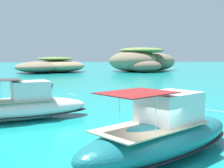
{
  "coord_description": "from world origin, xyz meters",
  "views": [
    {
      "loc": [
        -3.12,
        -11.67,
        4.86
      ],
      "look_at": [
        -0.29,
        18.08,
        1.91
      ],
      "focal_mm": 46.91,
      "sensor_mm": 36.0,
      "label": 1
    }
  ],
  "objects_px": {
    "motorboat_white": "(25,107)",
    "motorboat_teal": "(163,135)",
    "islet_small": "(54,66)",
    "islet_large": "(141,61)"
  },
  "relations": [
    {
      "from": "motorboat_white",
      "to": "motorboat_teal",
      "type": "height_order",
      "value": "motorboat_teal"
    },
    {
      "from": "islet_large",
      "to": "islet_small",
      "type": "xyz_separation_m",
      "value": [
        -26.14,
        -3.41,
        -1.38
      ]
    },
    {
      "from": "motorboat_white",
      "to": "motorboat_teal",
      "type": "relative_size",
      "value": 1.0
    },
    {
      "from": "motorboat_white",
      "to": "islet_small",
      "type": "bearing_deg",
      "value": 93.91
    },
    {
      "from": "motorboat_teal",
      "to": "motorboat_white",
      "type": "bearing_deg",
      "value": 132.6
    },
    {
      "from": "islet_large",
      "to": "islet_small",
      "type": "height_order",
      "value": "islet_large"
    },
    {
      "from": "islet_large",
      "to": "islet_small",
      "type": "distance_m",
      "value": 26.39
    },
    {
      "from": "islet_large",
      "to": "motorboat_teal",
      "type": "relative_size",
      "value": 2.44
    },
    {
      "from": "islet_small",
      "to": "motorboat_white",
      "type": "relative_size",
      "value": 2.39
    },
    {
      "from": "islet_small",
      "to": "motorboat_white",
      "type": "distance_m",
      "value": 63.19
    }
  ]
}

